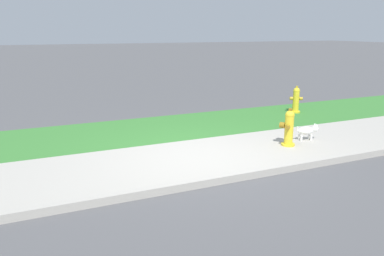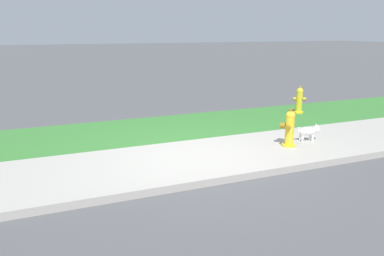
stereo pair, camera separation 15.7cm
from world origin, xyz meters
The scene contains 7 objects.
ground_plane centered at (0.00, 0.00, 0.00)m, with size 120.00×120.00×0.00m, color #515154.
sidewalk_pavement centered at (0.00, 0.00, 0.01)m, with size 18.00×2.18×0.01m, color #ADA89E.
grass_verge centered at (0.00, 2.30, 0.00)m, with size 18.00×2.41×0.01m, color #387A33.
street_curb centered at (0.00, -1.17, 0.06)m, with size 18.00×0.16×0.12m, color #ADA89E.
fire_hydrant_across_street centered at (4.03, 2.44, 0.36)m, with size 0.35×0.33×0.76m.
fire_hydrant_near_corner centered at (1.88, -0.04, 0.37)m, with size 0.34×0.33×0.77m.
small_white_dog centered at (2.49, 0.11, 0.21)m, with size 0.49×0.24×0.36m.
Camera 1 is at (-2.76, -5.86, 2.26)m, focal length 35.00 mm.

